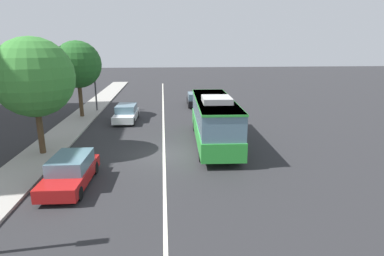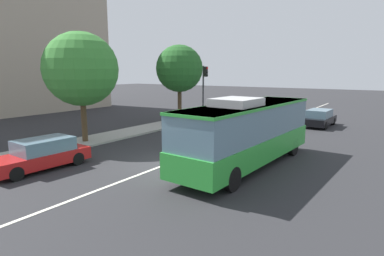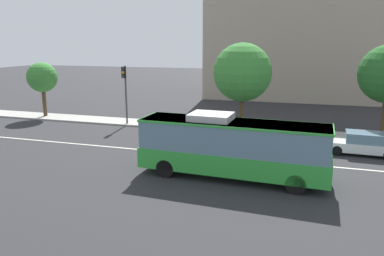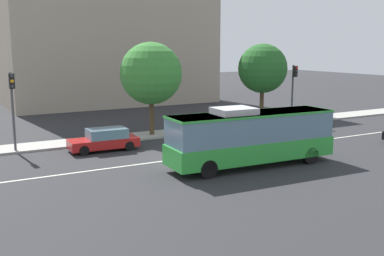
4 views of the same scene
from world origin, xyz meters
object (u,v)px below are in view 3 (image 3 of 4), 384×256
Objects in this scene: transit_bus at (232,145)px; street_tree_kerbside_right at (242,72)px; street_tree_kerbside_centre at (42,78)px; traffic_light_near_corner at (125,85)px; sedan_red at (175,126)px; sedan_white at (363,143)px.

street_tree_kerbside_right reaches higher than transit_bus.
street_tree_kerbside_right is (19.26, -0.14, 0.94)m from street_tree_kerbside_centre.
sedan_red is at bearing 64.94° from traffic_light_near_corner.
street_tree_kerbside_centre is 0.74× the size of street_tree_kerbside_right.
street_tree_kerbside_right is at bearing -0.41° from street_tree_kerbside_centre.
sedan_white is (7.38, 6.74, -1.09)m from transit_bus.
traffic_light_near_corner is 10.11m from street_tree_kerbside_right.
sedan_red is 15.18m from street_tree_kerbside_centre.
street_tree_kerbside_right reaches higher than sedan_red.
sedan_white is 13.49m from sedan_red.
street_tree_kerbside_centre is (-14.52, 3.13, 3.13)m from sedan_red.
sedan_white is at bearing 45.00° from transit_bus.
sedan_white is at bearing -25.84° from street_tree_kerbside_right.
street_tree_kerbside_centre is 19.28m from street_tree_kerbside_right.
street_tree_kerbside_right is at bearing -145.76° from sedan_red.
traffic_light_near_corner is (-11.32, 10.07, 1.75)m from transit_bus.
transit_bus is 11.43m from street_tree_kerbside_right.
traffic_light_near_corner reaches higher than sedan_red.
street_tree_kerbside_centre reaches higher than transit_bus.
transit_bus is 1.41× the size of street_tree_kerbside_right.
sedan_white is 19.20m from traffic_light_near_corner.
sedan_red is 6.34m from traffic_light_near_corner.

